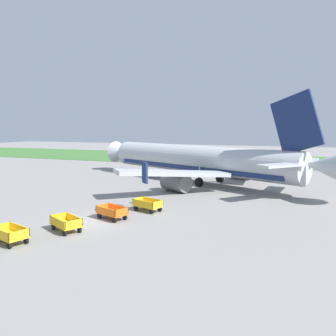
# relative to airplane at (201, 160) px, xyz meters

# --- Properties ---
(ground_plane) EXTENTS (220.00, 220.00, 0.00)m
(ground_plane) POSITION_rel_airplane_xyz_m (-3.26, -20.73, -3.05)
(ground_plane) COLOR gray
(grass_strip) EXTENTS (220.00, 28.00, 0.06)m
(grass_strip) POSITION_rel_airplane_xyz_m (-3.26, 33.26, -3.02)
(grass_strip) COLOR #3D7033
(grass_strip) RESTS_ON ground
(airplane) EXTENTS (35.61, 29.22, 11.34)m
(airplane) POSITION_rel_airplane_xyz_m (0.00, 0.00, 0.00)
(airplane) COLOR #B2B7BC
(airplane) RESTS_ON ground
(baggage_cart_nearest) EXTENTS (3.61, 2.06, 1.07)m
(baggage_cart_nearest) POSITION_rel_airplane_xyz_m (-5.55, -26.96, -2.45)
(baggage_cart_nearest) COLOR gold
(baggage_cart_nearest) RESTS_ON ground
(baggage_cart_second_in_row) EXTENTS (3.49, 2.39, 1.07)m
(baggage_cart_second_in_row) POSITION_rel_airplane_xyz_m (-3.72, -23.59, -2.45)
(baggage_cart_second_in_row) COLOR gold
(baggage_cart_second_in_row) RESTS_ON ground
(baggage_cart_third_in_row) EXTENTS (3.59, 2.18, 1.07)m
(baggage_cart_third_in_row) POSITION_rel_airplane_xyz_m (-2.21, -19.65, -2.45)
(baggage_cart_third_in_row) COLOR orange
(baggage_cart_third_in_row) RESTS_ON ground
(baggage_cart_fourth_in_row) EXTENTS (3.60, 2.12, 1.07)m
(baggage_cart_fourth_in_row) POSITION_rel_airplane_xyz_m (-0.55, -16.20, -2.45)
(baggage_cart_fourth_in_row) COLOR gold
(baggage_cart_fourth_in_row) RESTS_ON ground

